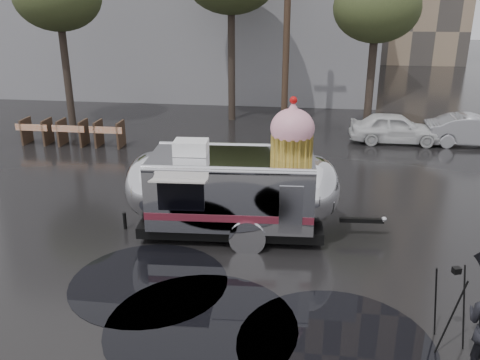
# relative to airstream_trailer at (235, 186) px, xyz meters

# --- Properties ---
(ground) EXTENTS (120.00, 120.00, 0.00)m
(ground) POSITION_rel_airstream_trailer_xyz_m (-1.85, -3.17, -1.24)
(ground) COLOR black
(ground) RESTS_ON ground
(puddles) EXTENTS (7.15, 4.93, 0.01)m
(puddles) POSITION_rel_airstream_trailer_xyz_m (0.29, -3.52, -1.24)
(puddles) COLOR black
(puddles) RESTS_ON ground
(utility_pole) EXTENTS (1.60, 0.28, 9.00)m
(utility_pole) POSITION_rel_airstream_trailer_xyz_m (0.65, 10.83, 3.38)
(utility_pole) COLOR #473323
(utility_pole) RESTS_ON ground
(tree_right) EXTENTS (3.36, 3.36, 6.42)m
(tree_right) POSITION_rel_airstream_trailer_xyz_m (4.15, 9.83, 3.81)
(tree_right) COLOR #382D26
(tree_right) RESTS_ON ground
(barricade_row) EXTENTS (4.30, 0.80, 1.00)m
(barricade_row) POSITION_rel_airstream_trailer_xyz_m (-7.40, 6.80, -0.72)
(barricade_row) COLOR #473323
(barricade_row) RESTS_ON ground
(airstream_trailer) EXTENTS (6.57, 2.72, 3.54)m
(airstream_trailer) POSITION_rel_airstream_trailer_xyz_m (0.00, 0.00, 0.00)
(airstream_trailer) COLOR silver
(airstream_trailer) RESTS_ON ground
(tripod) EXTENTS (0.62, 0.60, 1.53)m
(tripod) POSITION_rel_airstream_trailer_xyz_m (4.16, -3.82, -0.33)
(tripod) COLOR black
(tripod) RESTS_ON ground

